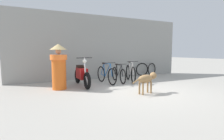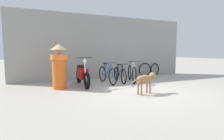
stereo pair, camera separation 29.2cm
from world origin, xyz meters
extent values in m
plane|color=#ADA89E|center=(0.00, 0.00, 0.00)|extent=(60.00, 60.00, 0.00)
cube|color=gray|center=(0.00, 3.40, 1.54)|extent=(8.87, 0.20, 3.07)
torus|color=black|center=(-0.51, 1.45, 0.34)|extent=(0.10, 0.69, 0.68)
torus|color=black|center=(-0.59, 2.41, 0.34)|extent=(0.10, 0.69, 0.68)
cylinder|color=#1959A5|center=(-0.54, 1.82, 0.57)|extent=(0.06, 0.48, 0.57)
cylinder|color=#1959A5|center=(-0.56, 2.10, 0.55)|extent=(0.04, 0.13, 0.52)
cylinder|color=#1959A5|center=(-0.55, 1.87, 0.82)|extent=(0.07, 0.56, 0.06)
cylinder|color=#1959A5|center=(-0.57, 2.23, 0.32)|extent=(0.05, 0.37, 0.08)
cylinder|color=#1959A5|center=(-0.58, 2.28, 0.57)|extent=(0.05, 0.29, 0.48)
cylinder|color=#1959A5|center=(-0.52, 1.52, 0.59)|extent=(0.04, 0.17, 0.50)
cube|color=black|center=(-0.57, 2.14, 0.83)|extent=(0.08, 0.18, 0.05)
cylinder|color=black|center=(-0.53, 1.59, 0.88)|extent=(0.46, 0.06, 0.02)
torus|color=black|center=(-0.01, 1.49, 0.31)|extent=(0.13, 0.63, 0.63)
torus|color=black|center=(0.12, 2.49, 0.31)|extent=(0.13, 0.63, 0.63)
cylinder|color=black|center=(0.04, 1.88, 0.52)|extent=(0.09, 0.50, 0.52)
cylinder|color=black|center=(0.08, 2.17, 0.50)|extent=(0.04, 0.13, 0.47)
cylinder|color=black|center=(0.05, 1.93, 0.75)|extent=(0.10, 0.58, 0.06)
cylinder|color=black|center=(0.10, 2.30, 0.29)|extent=(0.08, 0.38, 0.07)
cylinder|color=black|center=(0.10, 2.35, 0.52)|extent=(0.07, 0.30, 0.44)
cylinder|color=black|center=(0.00, 1.56, 0.54)|extent=(0.05, 0.18, 0.46)
cube|color=black|center=(0.09, 2.22, 0.76)|extent=(0.09, 0.19, 0.05)
cylinder|color=black|center=(0.01, 1.64, 0.81)|extent=(0.46, 0.08, 0.02)
torus|color=black|center=(0.41, 1.36, 0.36)|extent=(0.28, 0.69, 0.71)
torus|color=black|center=(0.75, 2.34, 0.36)|extent=(0.28, 0.69, 0.71)
cylinder|color=beige|center=(0.55, 1.74, 0.59)|extent=(0.19, 0.49, 0.59)
cylinder|color=beige|center=(0.64, 2.02, 0.57)|extent=(0.07, 0.13, 0.54)
cylinder|color=beige|center=(0.56, 1.79, 0.85)|extent=(0.22, 0.57, 0.06)
cylinder|color=beige|center=(0.69, 2.15, 0.33)|extent=(0.15, 0.38, 0.08)
cylinder|color=beige|center=(0.71, 2.20, 0.60)|extent=(0.13, 0.30, 0.49)
cylinder|color=beige|center=(0.44, 1.43, 0.61)|extent=(0.09, 0.18, 0.52)
cube|color=black|center=(0.66, 2.07, 0.87)|extent=(0.12, 0.19, 0.05)
cylinder|color=black|center=(0.47, 1.50, 0.91)|extent=(0.44, 0.17, 0.02)
torus|color=black|center=(-1.64, 1.14, 0.31)|extent=(0.12, 0.61, 0.61)
torus|color=black|center=(-1.63, 2.46, 0.31)|extent=(0.12, 0.61, 0.61)
cube|color=maroon|center=(-1.64, 1.80, 0.49)|extent=(0.28, 0.75, 0.41)
cube|color=black|center=(-1.64, 1.94, 0.75)|extent=(0.24, 0.48, 0.10)
cylinder|color=silver|center=(-1.64, 1.39, 0.80)|extent=(0.05, 0.15, 0.61)
cylinder|color=silver|center=(-1.64, 1.24, 0.40)|extent=(0.04, 0.23, 0.22)
cylinder|color=black|center=(-1.64, 1.44, 1.10)|extent=(0.58, 0.03, 0.03)
sphere|color=silver|center=(-1.64, 1.40, 0.98)|extent=(0.14, 0.14, 0.14)
ellipsoid|color=#997247|center=(-0.20, -0.28, 0.47)|extent=(0.66, 0.39, 0.26)
cylinder|color=#997247|center=(-0.03, -0.17, 0.19)|extent=(0.07, 0.07, 0.38)
cylinder|color=#997247|center=(0.00, -0.31, 0.19)|extent=(0.07, 0.07, 0.38)
cylinder|color=#997247|center=(-0.40, -0.25, 0.19)|extent=(0.07, 0.07, 0.38)
cylinder|color=#997247|center=(-0.37, -0.39, 0.19)|extent=(0.07, 0.07, 0.38)
sphere|color=#997247|center=(0.16, -0.20, 0.55)|extent=(0.26, 0.26, 0.22)
ellipsoid|color=#997247|center=(0.26, -0.18, 0.53)|extent=(0.14, 0.11, 0.08)
cylinder|color=#997247|center=(-0.61, -0.37, 0.45)|extent=(0.27, 0.10, 0.14)
cylinder|color=orange|center=(-2.52, 1.59, 0.61)|extent=(0.68, 0.68, 1.22)
cylinder|color=orange|center=(-2.52, 1.59, 1.13)|extent=(0.80, 0.80, 0.18)
sphere|color=tan|center=(-2.52, 1.59, 1.33)|extent=(0.27, 0.27, 0.19)
cone|color=tan|center=(-2.52, 1.59, 1.49)|extent=(0.82, 0.82, 0.20)
torus|color=black|center=(2.80, 3.15, 0.35)|extent=(0.68, 0.22, 0.69)
torus|color=black|center=(2.14, 3.14, 0.36)|extent=(0.72, 0.17, 0.72)
camera|label=1|loc=(-3.51, -4.67, 1.31)|focal=28.00mm
camera|label=2|loc=(-3.24, -4.79, 1.31)|focal=28.00mm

